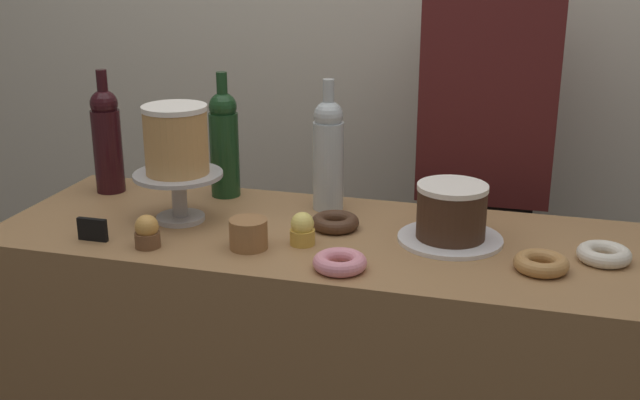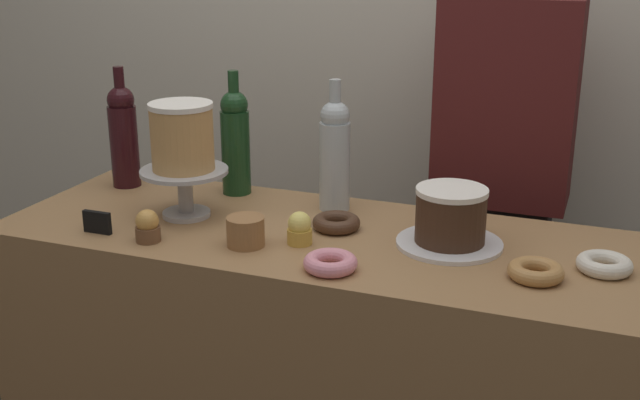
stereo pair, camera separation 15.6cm
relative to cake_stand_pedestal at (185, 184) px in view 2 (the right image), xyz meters
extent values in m
cube|color=beige|center=(0.35, 0.85, 0.32)|extent=(6.00, 0.05, 2.60)
cylinder|color=#B2B2B7|center=(0.00, 0.00, -0.08)|extent=(0.12, 0.12, 0.01)
cylinder|color=#B2B2B7|center=(0.00, 0.00, -0.02)|extent=(0.04, 0.04, 0.10)
cylinder|color=#B2B2B7|center=(0.00, 0.00, 0.03)|extent=(0.21, 0.21, 0.01)
cylinder|color=tan|center=(0.00, 0.00, 0.11)|extent=(0.15, 0.15, 0.15)
cylinder|color=white|center=(0.00, 0.00, 0.19)|extent=(0.15, 0.15, 0.01)
cylinder|color=white|center=(0.64, 0.04, -0.08)|extent=(0.24, 0.24, 0.01)
cylinder|color=#3D2619|center=(0.64, 0.04, -0.02)|extent=(0.15, 0.15, 0.11)
cylinder|color=white|center=(0.64, 0.04, 0.05)|extent=(0.16, 0.16, 0.01)
cylinder|color=#193D1E|center=(0.03, 0.21, 0.03)|extent=(0.08, 0.08, 0.22)
sphere|color=#193D1E|center=(0.03, 0.21, 0.16)|extent=(0.07, 0.07, 0.07)
cylinder|color=#193D1E|center=(0.03, 0.21, 0.21)|extent=(0.03, 0.03, 0.08)
cylinder|color=#B2BCC1|center=(0.32, 0.18, 0.03)|extent=(0.08, 0.08, 0.22)
sphere|color=#B2BCC1|center=(0.32, 0.18, 0.16)|extent=(0.07, 0.07, 0.07)
cylinder|color=#B2BCC1|center=(0.32, 0.18, 0.21)|extent=(0.03, 0.03, 0.08)
cylinder|color=black|center=(-0.28, 0.16, 0.03)|extent=(0.08, 0.08, 0.22)
sphere|color=black|center=(-0.28, 0.16, 0.16)|extent=(0.07, 0.07, 0.07)
cylinder|color=black|center=(-0.28, 0.16, 0.21)|extent=(0.03, 0.03, 0.08)
cylinder|color=gold|center=(0.33, -0.07, -0.06)|extent=(0.06, 0.06, 0.03)
sphere|color=#EFDB6B|center=(0.33, -0.07, -0.03)|extent=(0.05, 0.05, 0.05)
cylinder|color=brown|center=(0.00, -0.18, -0.06)|extent=(0.06, 0.06, 0.03)
sphere|color=#CC9347|center=(0.00, -0.18, -0.03)|extent=(0.05, 0.05, 0.05)
torus|color=#B27F47|center=(0.84, -0.08, -0.07)|extent=(0.11, 0.11, 0.03)
torus|color=#472D1E|center=(0.37, 0.04, -0.07)|extent=(0.11, 0.11, 0.03)
torus|color=silver|center=(0.96, 0.01, -0.07)|extent=(0.11, 0.11, 0.03)
torus|color=pink|center=(0.44, -0.18, -0.07)|extent=(0.11, 0.11, 0.03)
cylinder|color=olive|center=(0.22, -0.12, -0.08)|extent=(0.08, 0.08, 0.01)
cylinder|color=olive|center=(0.22, -0.12, -0.06)|extent=(0.08, 0.08, 0.01)
cylinder|color=olive|center=(0.22, -0.12, -0.05)|extent=(0.08, 0.08, 0.01)
cylinder|color=olive|center=(0.22, -0.12, -0.04)|extent=(0.08, 0.08, 0.01)
cylinder|color=olive|center=(0.22, -0.12, -0.03)|extent=(0.08, 0.08, 0.01)
cylinder|color=olive|center=(0.22, -0.12, -0.02)|extent=(0.08, 0.08, 0.01)
cube|color=black|center=(-0.13, -0.17, -0.06)|extent=(0.07, 0.01, 0.05)
cube|color=black|center=(0.68, 0.55, -0.55)|extent=(0.28, 0.18, 0.85)
cube|color=#4C1919|center=(0.68, 0.55, 0.15)|extent=(0.36, 0.22, 0.55)
camera|label=1|loc=(0.80, -1.62, 0.57)|focal=44.26mm
camera|label=2|loc=(0.95, -1.58, 0.57)|focal=44.26mm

